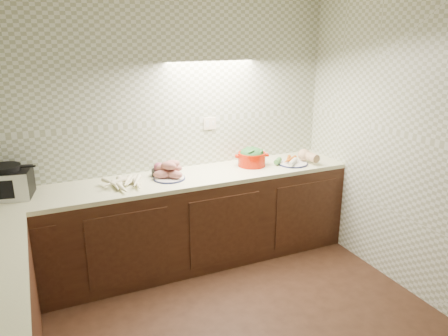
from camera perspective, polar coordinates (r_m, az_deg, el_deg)
name	(u,v)px	position (r m, az deg, el deg)	size (l,w,h in m)	color
room	(240,138)	(2.50, 2.13, 4.00)	(3.60, 3.60, 2.60)	black
counter	(113,284)	(3.38, -14.30, -14.44)	(3.60, 3.60, 0.90)	black
toaster_oven	(6,183)	(3.97, -26.54, -1.71)	(0.43, 0.37, 0.27)	black
parsnip_pile	(121,185)	(3.89, -13.26, -2.13)	(0.47, 0.39, 0.08)	#F9F1C6
sweet_potato_plate	(169,172)	(4.04, -7.15, -0.46)	(0.30, 0.29, 0.17)	#111640
onion_bowl	(160,171)	(4.14, -8.33, -0.36)	(0.17, 0.17, 0.13)	black
dutch_oven	(252,157)	(4.39, 3.65, 1.46)	(0.34, 0.34, 0.19)	#B21500
veg_plate	(298,158)	(4.55, 9.62, 1.25)	(0.43, 0.31, 0.14)	#111640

